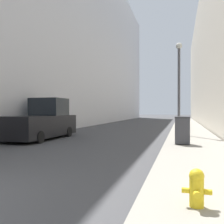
# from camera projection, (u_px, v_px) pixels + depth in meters

# --- Properties ---
(sidewalk_right) EXTENTS (2.84, 60.00, 0.14)m
(sidewalk_right) POSITION_uv_depth(u_px,v_px,m) (189.00, 131.00, 20.07)
(sidewalk_right) COLOR gray
(sidewalk_right) RESTS_ON ground
(building_left_glass) EXTENTS (12.00, 60.00, 21.85)m
(building_left_glass) POSITION_uv_depth(u_px,v_px,m) (56.00, 39.00, 32.02)
(building_left_glass) COLOR #BCBCC1
(building_left_glass) RESTS_ON ground
(fire_hydrant) EXTENTS (0.47, 0.35, 0.61)m
(fire_hydrant) POSITION_uv_depth(u_px,v_px,m) (197.00, 187.00, 4.00)
(fire_hydrant) COLOR yellow
(fire_hydrant) RESTS_ON sidewalk_right
(trash_bin) EXTENTS (0.68, 0.58, 1.27)m
(trash_bin) POSITION_uv_depth(u_px,v_px,m) (182.00, 130.00, 11.43)
(trash_bin) COLOR #3D3D42
(trash_bin) RESTS_ON sidewalk_right
(lamppost) EXTENTS (0.40, 0.40, 5.88)m
(lamppost) POSITION_uv_depth(u_px,v_px,m) (179.00, 84.00, 15.94)
(lamppost) COLOR #4C4C51
(lamppost) RESTS_ON sidewalk_right
(pickup_truck) EXTENTS (2.17, 5.55, 2.46)m
(pickup_truck) POSITION_uv_depth(u_px,v_px,m) (43.00, 122.00, 14.94)
(pickup_truck) COLOR black
(pickup_truck) RESTS_ON ground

